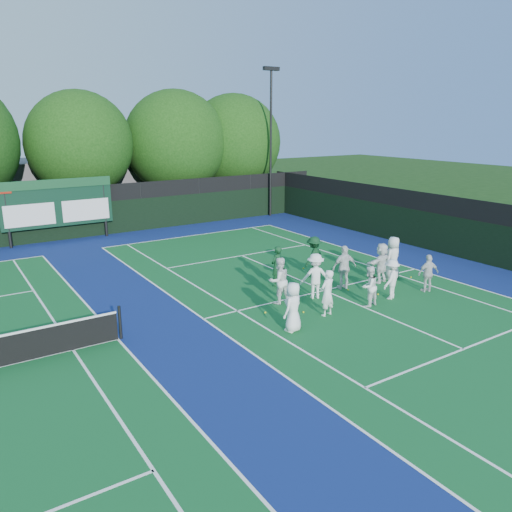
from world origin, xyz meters
TOP-DOWN VIEW (x-y plane):
  - ground at (0.00, 0.00)m, footprint 120.00×120.00m
  - court_apron at (-6.00, 1.00)m, footprint 34.00×32.00m
  - near_court at (0.00, 1.00)m, footprint 11.05×23.85m
  - back_fence at (-6.00, 16.00)m, footprint 34.00×0.08m
  - divider_fence_right at (9.00, 1.00)m, footprint 0.08×32.00m
  - scoreboard at (-7.01, 15.59)m, footprint 6.00×0.21m
  - clubhouse at (-2.00, 24.00)m, footprint 18.00×6.00m
  - light_pole_right at (7.50, 15.70)m, footprint 1.20×0.30m
  - tree_c at (-4.37, 19.58)m, footprint 6.63×6.63m
  - tree_d at (2.18, 19.58)m, footprint 7.16×7.16m
  - tree_e at (6.91, 19.58)m, footprint 7.04×7.04m
  - tennis_ball_0 at (-2.21, -0.44)m, footprint 0.07×0.07m
  - tennis_ball_1 at (0.82, 0.49)m, footprint 0.07×0.07m
  - tennis_ball_2 at (4.29, 0.21)m, footprint 0.07×0.07m
  - tennis_ball_3 at (-3.38, 0.28)m, footprint 0.07×0.07m
  - tennis_ball_4 at (1.20, 3.86)m, footprint 0.07×0.07m
  - tennis_ball_5 at (1.44, -0.56)m, footprint 0.07×0.07m
  - player_front_0 at (-3.48, -1.47)m, footprint 0.95×0.80m
  - player_front_1 at (-1.67, -1.06)m, footprint 0.68×0.51m
  - player_front_2 at (0.25, -1.19)m, footprint 0.82×0.69m
  - player_front_3 at (1.53, -1.09)m, footprint 1.15×0.89m
  - player_front_4 at (3.40, -1.33)m, footprint 0.97×0.62m
  - player_back_0 at (-2.36, 0.87)m, footprint 0.89×0.71m
  - player_back_1 at (-0.87, 0.56)m, footprint 1.32×1.06m
  - player_back_2 at (0.83, 0.77)m, footprint 1.14×0.66m
  - player_back_3 at (2.72, 0.55)m, footprint 1.66×0.83m
  - player_back_4 at (3.49, 0.61)m, footprint 1.03×0.79m
  - coach_left at (-1.28, 2.54)m, footprint 0.73×0.62m
  - coach_right at (0.80, 2.69)m, footprint 1.34×1.06m

SIDE VIEW (x-z plane):
  - ground at x=0.00m, z-range 0.00..0.00m
  - court_apron at x=-6.00m, z-range 0.00..0.01m
  - near_court at x=0.00m, z-range 0.01..0.01m
  - tennis_ball_0 at x=-2.21m, z-range 0.00..0.07m
  - tennis_ball_1 at x=0.82m, z-range 0.00..0.07m
  - tennis_ball_2 at x=4.29m, z-range 0.00..0.07m
  - tennis_ball_3 at x=-3.38m, z-range 0.00..0.07m
  - tennis_ball_4 at x=1.20m, z-range 0.00..0.07m
  - tennis_ball_5 at x=1.44m, z-range 0.00..0.07m
  - player_front_2 at x=0.25m, z-range 0.00..1.53m
  - player_front_4 at x=3.40m, z-range 0.00..1.54m
  - player_front_3 at x=1.53m, z-range 0.00..1.58m
  - player_front_0 at x=-3.48m, z-range 0.00..1.66m
  - player_front_1 at x=-1.67m, z-range 0.00..1.68m
  - player_back_3 at x=2.72m, z-range 0.00..1.71m
  - coach_left at x=-1.28m, z-range 0.00..1.72m
  - player_back_0 at x=-2.36m, z-range 0.00..1.78m
  - player_back_1 at x=-0.87m, z-range 0.00..1.78m
  - player_back_2 at x=0.83m, z-range 0.00..1.82m
  - coach_right at x=0.80m, z-range 0.00..1.82m
  - player_back_4 at x=3.49m, z-range 0.00..1.88m
  - back_fence at x=-6.00m, z-range -0.14..2.86m
  - divider_fence_right at x=9.00m, z-range -0.14..2.86m
  - clubhouse at x=-2.00m, z-range 0.00..4.00m
  - scoreboard at x=-7.01m, z-range 0.42..3.97m
  - tree_e at x=6.91m, z-range 0.60..9.20m
  - tree_d at x=2.18m, z-range 0.61..9.37m
  - tree_c at x=-4.37m, z-range 0.78..9.32m
  - light_pole_right at x=7.50m, z-range 1.24..11.36m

